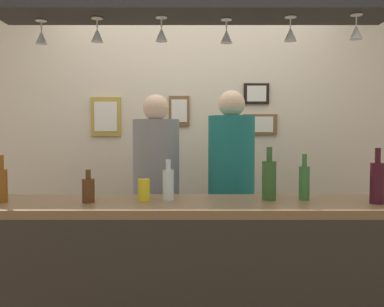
{
  "coord_description": "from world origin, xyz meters",
  "views": [
    {
      "loc": [
        -0.01,
        -2.69,
        1.36
      ],
      "look_at": [
        0.0,
        0.1,
        1.22
      ],
      "focal_mm": 39.85,
      "sensor_mm": 36.0,
      "label": 1
    }
  ],
  "objects_px": {
    "bottle_beer_amber_tall": "(0,184)",
    "person_left_grey_shirt": "(155,183)",
    "person_right_teal_shirt": "(230,180)",
    "picture_frame_upper_small": "(255,94)",
    "bottle_beer_green_import": "(303,182)",
    "bottle_champagne_green": "(268,179)",
    "bottle_beer_brown_stubby": "(87,190)",
    "picture_frame_lower_pair": "(259,124)",
    "picture_frame_caricature": "(104,117)",
    "bottle_wine_dark_red": "(376,182)",
    "drink_can": "(143,190)",
    "bottle_soda_clear": "(167,184)",
    "picture_frame_crest": "(178,111)"
  },
  "relations": [
    {
      "from": "picture_frame_caricature",
      "to": "picture_frame_upper_small",
      "type": "distance_m",
      "value": 1.34
    },
    {
      "from": "bottle_soda_clear",
      "to": "bottle_beer_amber_tall",
      "type": "xyz_separation_m",
      "value": [
        -0.9,
        -0.08,
        0.01
      ]
    },
    {
      "from": "bottle_wine_dark_red",
      "to": "picture_frame_crest",
      "type": "height_order",
      "value": "picture_frame_crest"
    },
    {
      "from": "person_right_teal_shirt",
      "to": "bottle_wine_dark_red",
      "type": "xyz_separation_m",
      "value": [
        0.7,
        -0.85,
        0.09
      ]
    },
    {
      "from": "bottle_beer_green_import",
      "to": "drink_can",
      "type": "distance_m",
      "value": 0.9
    },
    {
      "from": "bottle_wine_dark_red",
      "to": "picture_frame_lower_pair",
      "type": "xyz_separation_m",
      "value": [
        -0.4,
        1.48,
        0.33
      ]
    },
    {
      "from": "bottle_wine_dark_red",
      "to": "drink_can",
      "type": "xyz_separation_m",
      "value": [
        -1.26,
        0.1,
        -0.06
      ]
    },
    {
      "from": "bottle_beer_green_import",
      "to": "bottle_beer_brown_stubby",
      "type": "bearing_deg",
      "value": -175.6
    },
    {
      "from": "person_left_grey_shirt",
      "to": "bottle_beer_brown_stubby",
      "type": "relative_size",
      "value": 9.06
    },
    {
      "from": "person_right_teal_shirt",
      "to": "person_left_grey_shirt",
      "type": "bearing_deg",
      "value": 180.0
    },
    {
      "from": "bottle_wine_dark_red",
      "to": "bottle_beer_amber_tall",
      "type": "height_order",
      "value": "bottle_wine_dark_red"
    },
    {
      "from": "bottle_champagne_green",
      "to": "drink_can",
      "type": "bearing_deg",
      "value": -177.73
    },
    {
      "from": "picture_frame_lower_pair",
      "to": "picture_frame_upper_small",
      "type": "distance_m",
      "value": 0.27
    },
    {
      "from": "person_right_teal_shirt",
      "to": "picture_frame_upper_small",
      "type": "relative_size",
      "value": 7.54
    },
    {
      "from": "bottle_champagne_green",
      "to": "picture_frame_lower_pair",
      "type": "xyz_separation_m",
      "value": [
        0.16,
        1.35,
        0.33
      ]
    },
    {
      "from": "bottle_wine_dark_red",
      "to": "picture_frame_lower_pair",
      "type": "relative_size",
      "value": 1.0
    },
    {
      "from": "bottle_beer_green_import",
      "to": "picture_frame_crest",
      "type": "height_order",
      "value": "picture_frame_crest"
    },
    {
      "from": "bottle_beer_brown_stubby",
      "to": "bottle_wine_dark_red",
      "type": "bearing_deg",
      "value": -1.25
    },
    {
      "from": "bottle_beer_amber_tall",
      "to": "picture_frame_caricature",
      "type": "xyz_separation_m",
      "value": [
        0.28,
        1.44,
        0.42
      ]
    },
    {
      "from": "bottle_beer_green_import",
      "to": "bottle_champagne_green",
      "type": "relative_size",
      "value": 0.87
    },
    {
      "from": "bottle_beer_amber_tall",
      "to": "picture_frame_upper_small",
      "type": "xyz_separation_m",
      "value": [
        1.6,
        1.44,
        0.62
      ]
    },
    {
      "from": "person_right_teal_shirt",
      "to": "picture_frame_crest",
      "type": "distance_m",
      "value": 0.92
    },
    {
      "from": "bottle_champagne_green",
      "to": "drink_can",
      "type": "relative_size",
      "value": 2.46
    },
    {
      "from": "bottle_beer_amber_tall",
      "to": "bottle_beer_brown_stubby",
      "type": "bearing_deg",
      "value": -0.72
    },
    {
      "from": "bottle_beer_brown_stubby",
      "to": "picture_frame_upper_small",
      "type": "distance_m",
      "value": 1.94
    },
    {
      "from": "bottle_soda_clear",
      "to": "picture_frame_lower_pair",
      "type": "xyz_separation_m",
      "value": [
        0.73,
        1.35,
        0.36
      ]
    },
    {
      "from": "drink_can",
      "to": "picture_frame_upper_small",
      "type": "height_order",
      "value": "picture_frame_upper_small"
    },
    {
      "from": "person_left_grey_shirt",
      "to": "bottle_beer_brown_stubby",
      "type": "height_order",
      "value": "person_left_grey_shirt"
    },
    {
      "from": "person_right_teal_shirt",
      "to": "bottle_beer_green_import",
      "type": "bearing_deg",
      "value": -64.43
    },
    {
      "from": "bottle_beer_brown_stubby",
      "to": "bottle_soda_clear",
      "type": "height_order",
      "value": "bottle_soda_clear"
    },
    {
      "from": "bottle_beer_amber_tall",
      "to": "person_left_grey_shirt",
      "type": "bearing_deg",
      "value": 46.28
    },
    {
      "from": "person_right_teal_shirt",
      "to": "bottle_beer_amber_tall",
      "type": "distance_m",
      "value": 1.56
    },
    {
      "from": "person_left_grey_shirt",
      "to": "person_right_teal_shirt",
      "type": "height_order",
      "value": "person_right_teal_shirt"
    },
    {
      "from": "bottle_beer_green_import",
      "to": "bottle_beer_amber_tall",
      "type": "distance_m",
      "value": 1.67
    },
    {
      "from": "bottle_beer_brown_stubby",
      "to": "picture_frame_caricature",
      "type": "distance_m",
      "value": 1.52
    },
    {
      "from": "bottle_beer_green_import",
      "to": "bottle_champagne_green",
      "type": "distance_m",
      "value": 0.2
    },
    {
      "from": "bottle_champagne_green",
      "to": "person_left_grey_shirt",
      "type": "bearing_deg",
      "value": 133.94
    },
    {
      "from": "bottle_beer_brown_stubby",
      "to": "bottle_wine_dark_red",
      "type": "height_order",
      "value": "bottle_wine_dark_red"
    },
    {
      "from": "bottle_soda_clear",
      "to": "drink_can",
      "type": "bearing_deg",
      "value": -169.73
    },
    {
      "from": "person_right_teal_shirt",
      "to": "picture_frame_caricature",
      "type": "relative_size",
      "value": 4.88
    },
    {
      "from": "bottle_soda_clear",
      "to": "bottle_wine_dark_red",
      "type": "xyz_separation_m",
      "value": [
        1.13,
        -0.12,
        0.03
      ]
    },
    {
      "from": "bottle_soda_clear",
      "to": "bottle_champagne_green",
      "type": "height_order",
      "value": "bottle_champagne_green"
    },
    {
      "from": "bottle_champagne_green",
      "to": "picture_frame_caricature",
      "type": "relative_size",
      "value": 0.88
    },
    {
      "from": "bottle_beer_brown_stubby",
      "to": "bottle_beer_green_import",
      "type": "xyz_separation_m",
      "value": [
        1.2,
        0.09,
        0.03
      ]
    },
    {
      "from": "bottle_champagne_green",
      "to": "picture_frame_lower_pair",
      "type": "height_order",
      "value": "picture_frame_lower_pair"
    },
    {
      "from": "bottle_soda_clear",
      "to": "bottle_beer_brown_stubby",
      "type": "bearing_deg",
      "value": -168.69
    },
    {
      "from": "bottle_beer_amber_tall",
      "to": "picture_frame_lower_pair",
      "type": "height_order",
      "value": "picture_frame_lower_pair"
    },
    {
      "from": "bottle_beer_brown_stubby",
      "to": "bottle_beer_amber_tall",
      "type": "bearing_deg",
      "value": 179.28
    },
    {
      "from": "bottle_beer_green_import",
      "to": "bottle_beer_amber_tall",
      "type": "relative_size",
      "value": 1.0
    },
    {
      "from": "drink_can",
      "to": "picture_frame_caricature",
      "type": "height_order",
      "value": "picture_frame_caricature"
    }
  ]
}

